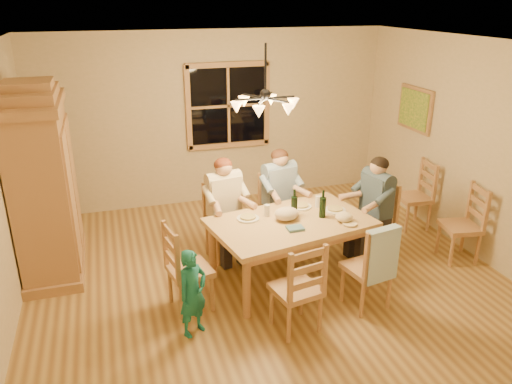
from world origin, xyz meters
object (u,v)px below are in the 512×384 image
object	(u,v)px
dining_table	(290,229)
wine_bottle_b	(323,204)
adult_woman	(224,196)
chair_spare_front	(458,238)
adult_plaid_man	(280,186)
chandelier	(265,103)
armoire	(45,188)
adult_slate_man	(376,195)
chair_near_left	(296,302)
chair_near_right	(366,280)
child	(193,293)
chair_end_left	(191,282)
chair_end_right	(372,234)
chair_spare_back	(412,207)
chair_far_right	(279,223)
wine_bottle_a	(294,203)
chair_far_left	(225,236)

from	to	relation	value
dining_table	wine_bottle_b	bearing A→B (deg)	-2.10
adult_woman	chair_spare_front	distance (m)	3.00
adult_plaid_man	wine_bottle_b	distance (m)	0.93
chandelier	chair_spare_front	world-z (taller)	chandelier
dining_table	adult_plaid_man	bearing A→B (deg)	78.37
armoire	adult_slate_man	size ratio (longest dim) A/B	2.63
adult_slate_man	wine_bottle_b	distance (m)	0.87
chair_near_left	dining_table	bearing A→B (deg)	62.10
chair_near_right	child	xyz separation A→B (m)	(-1.86, 0.07, 0.15)
chandelier	adult_woman	size ratio (longest dim) A/B	0.88
child	adult_slate_man	bearing A→B (deg)	-11.34
adult_plaid_man	adult_slate_man	xyz separation A→B (m)	(1.03, -0.66, 0.00)
chair_end_left	adult_slate_man	bearing A→B (deg)	90.00
chair_spare_front	chair_end_right	bearing A→B (deg)	77.58
chair_end_right	adult_slate_man	world-z (taller)	adult_slate_man
chandelier	chair_end_right	xyz separation A→B (m)	(1.46, 0.00, -1.77)
adult_plaid_man	chair_spare_back	world-z (taller)	adult_plaid_man
armoire	chair_near_left	distance (m)	3.20
chair_far_right	wine_bottle_a	distance (m)	1.01
dining_table	wine_bottle_a	world-z (taller)	wine_bottle_a
chair_near_right	adult_plaid_man	world-z (taller)	adult_plaid_man
child	chair_far_right	bearing A→B (deg)	15.81
adult_slate_man	chair_spare_front	size ratio (longest dim) A/B	0.88
chair_near_left	adult_slate_man	bearing A→B (deg)	26.57
chair_near_right	adult_slate_man	distance (m)	1.28
chair_spare_front	chair_far_right	bearing A→B (deg)	72.17
dining_table	chair_end_left	world-z (taller)	chair_end_left
wine_bottle_a	wine_bottle_b	size ratio (longest dim) A/B	1.00
chair_end_right	child	distance (m)	2.65
chair_far_left	chair_near_right	size ratio (longest dim) A/B	1.00
child	chair_spare_back	xyz separation A→B (m)	(3.48, 1.51, -0.15)
chair_far_left	wine_bottle_a	bearing A→B (deg)	125.97
adult_slate_man	wine_bottle_a	world-z (taller)	adult_slate_man
chair_far_right	dining_table	bearing A→B (deg)	67.62
wine_bottle_a	chair_near_right	bearing A→B (deg)	-58.88
chair_far_left	chair_far_right	world-z (taller)	same
chair_far_right	adult_plaid_man	xyz separation A→B (m)	(0.00, -0.00, 0.54)
chair_far_right	adult_plaid_man	world-z (taller)	adult_plaid_man
dining_table	chair_far_left	distance (m)	1.02
chair_far_right	chair_end_right	xyz separation A→B (m)	(1.03, -0.66, 0.00)
dining_table	chair_near_right	world-z (taller)	chair_near_right
wine_bottle_a	chair_far_left	bearing A→B (deg)	136.71
armoire	adult_plaid_man	xyz separation A→B (m)	(2.84, -0.20, -0.22)
adult_woman	chair_near_right	bearing A→B (deg)	117.90
adult_woman	wine_bottle_b	xyz separation A→B (m)	(0.98, -0.76, 0.08)
chair_near_left	wine_bottle_b	size ratio (longest dim) A/B	3.00
chandelier	chair_near_right	distance (m)	2.19
wine_bottle_b	chair_near_right	bearing A→B (deg)	-73.89
armoire	adult_slate_man	distance (m)	3.98
adult_woman	dining_table	bearing A→B (deg)	117.90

